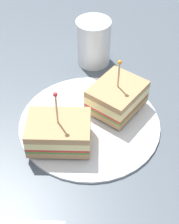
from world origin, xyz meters
TOP-DOWN VIEW (x-y plane):
  - ground_plane at (0.00, 0.00)cm, footprint 108.71×108.71cm
  - plate at (0.00, 0.00)cm, footprint 24.17×24.17cm
  - sandwich_half_front at (-3.29, -4.86)cm, footprint 9.85×10.86cm
  - sandwich_half_back at (2.85, 6.07)cm, footprint 11.49×9.70cm
  - drink_glass at (5.57, -17.30)cm, footprint 6.96×6.96cm

SIDE VIEW (x-z plane):
  - ground_plane at x=0.00cm, z-range -2.00..0.00cm
  - plate at x=0.00cm, z-range 0.00..0.95cm
  - sandwich_half_back at x=2.85cm, z-range -2.05..8.51cm
  - sandwich_half_front at x=-3.29cm, z-range -1.72..8.32cm
  - drink_glass at x=5.57cm, z-range -0.62..8.72cm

